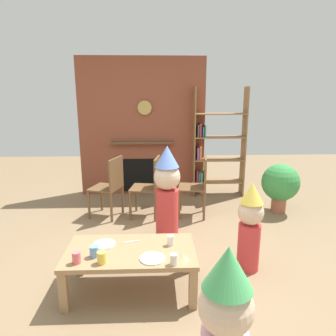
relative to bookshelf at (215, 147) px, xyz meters
name	(u,v)px	position (x,y,z in m)	size (l,w,h in m)	color
ground_plane	(155,269)	(-1.05, -2.40, -0.87)	(12.00, 12.00, 0.00)	#846B4C
brick_fireplace_feature	(142,128)	(-1.27, 0.20, 0.32)	(2.20, 0.28, 2.40)	brown
bookshelf	(215,147)	(0.00, 0.00, 0.00)	(0.90, 0.28, 1.90)	olive
coffee_table	(131,256)	(-1.27, -2.72, -0.52)	(1.17, 0.63, 0.41)	#9E7A51
paper_cup_near_left	(102,257)	(-1.49, -2.94, -0.41)	(0.08, 0.08, 0.10)	#F2CC4C
paper_cup_near_right	(76,258)	(-1.70, -2.93, -0.41)	(0.07, 0.07, 0.10)	#E5666B
paper_cup_center	(171,240)	(-0.91, -2.65, -0.41)	(0.06, 0.06, 0.10)	silver
paper_cup_far_left	(174,259)	(-0.90, -2.99, -0.41)	(0.06, 0.06, 0.09)	silver
paper_cup_far_right	(94,251)	(-1.58, -2.83, -0.41)	(0.08, 0.08, 0.10)	#669EE0
paper_plate_front	(104,244)	(-1.52, -2.62, -0.45)	(0.20, 0.20, 0.01)	white
paper_plate_rear	(152,258)	(-1.07, -2.89, -0.45)	(0.22, 0.22, 0.01)	white
birthday_cake_slice	(183,257)	(-0.81, -2.92, -0.43)	(0.10, 0.10, 0.06)	#EAC68C
table_fork	(131,242)	(-1.28, -2.57, -0.46)	(0.15, 0.02, 0.01)	silver
child_with_cone_hat	(225,332)	(-0.68, -3.91, -0.31)	(0.29, 0.29, 1.06)	#EAB2C6
child_in_pink	(250,225)	(-0.09, -2.42, -0.37)	(0.26, 0.26, 0.94)	#D13838
child_by_the_chairs	(167,190)	(-0.90, -1.65, -0.25)	(0.33, 0.33, 1.18)	#D13838
dining_chair_left	(111,184)	(-1.69, -0.96, -0.36)	(0.51, 0.51, 0.90)	brown
dining_chair_middle	(151,184)	(-1.11, -0.97, -0.36)	(0.46, 0.46, 0.90)	brown
dining_chair_right	(199,183)	(-0.41, -0.96, -0.36)	(0.45, 0.45, 0.90)	brown
potted_plant_tall	(280,184)	(0.86, -0.87, -0.42)	(0.56, 0.56, 0.76)	#9E5B42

